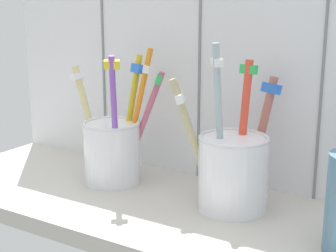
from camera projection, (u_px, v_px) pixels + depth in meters
The scene contains 4 objects.
counter_slab at pixel (155, 209), 60.29cm from camera, with size 64.00×22.00×2.00cm, color #BCB7AD.
tile_wall_back at pixel (204, 25), 65.10cm from camera, with size 64.00×2.20×45.00cm.
toothbrush_cup_left at pixel (113, 147), 65.85cm from camera, with size 13.21×9.39×17.74cm.
toothbrush_cup_right at pixel (233, 168), 57.09cm from camera, with size 11.01×10.69×19.13cm.
Camera 1 is at (30.57, -47.11, 25.20)cm, focal length 53.42 mm.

